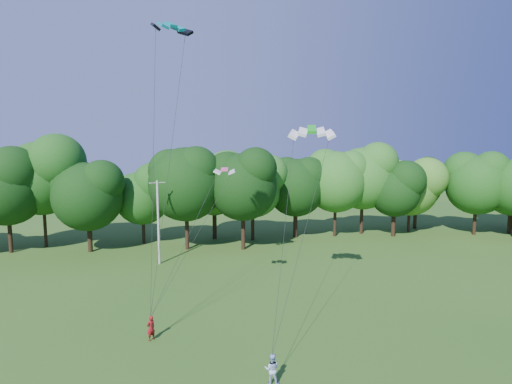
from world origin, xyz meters
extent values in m
cylinder|color=#B8B7AF|center=(-4.41, 28.79, 4.25)|extent=(0.21, 0.21, 8.50)
cube|color=#B8B7AF|center=(-4.41, 28.79, 8.29)|extent=(1.58, 0.78, 0.08)
imported|color=maroon|center=(-4.54, 12.36, 0.78)|extent=(0.68, 0.65, 1.56)
imported|color=#B0C5F4|center=(1.60, 6.39, 0.78)|extent=(0.91, 0.80, 1.56)
cube|color=#047E86|center=(-2.88, 15.84, 19.80)|extent=(2.83, 2.07, 0.61)
cube|color=green|center=(6.62, 14.87, 13.07)|extent=(3.38, 2.29, 0.68)
cube|color=#FF469C|center=(0.75, 17.04, 10.21)|extent=(1.68, 1.08, 0.25)
cylinder|color=#2F2412|center=(4.98, 32.61, 2.13)|extent=(0.45, 0.45, 4.25)
ellipsoid|color=black|center=(4.98, 32.61, 7.73)|extent=(8.50, 8.50, 9.28)
cylinder|color=#392017|center=(29.32, 37.18, 2.04)|extent=(0.45, 0.45, 4.07)
ellipsoid|color=#386920|center=(29.32, 37.18, 7.41)|extent=(8.15, 8.15, 8.89)
camera|label=1|loc=(-3.18, -11.86, 11.90)|focal=28.00mm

